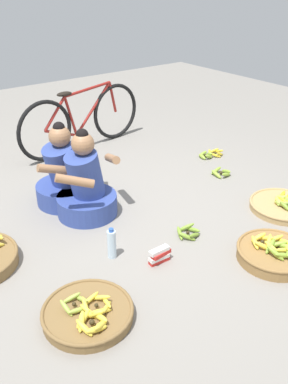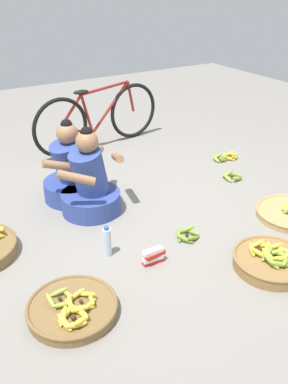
{
  "view_description": "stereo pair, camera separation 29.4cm",
  "coord_description": "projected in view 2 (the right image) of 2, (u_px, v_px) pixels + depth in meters",
  "views": [
    {
      "loc": [
        -1.72,
        -2.49,
        1.88
      ],
      "look_at": [
        0.0,
        -0.2,
        0.35
      ],
      "focal_mm": 38.61,
      "sensor_mm": 36.0,
      "label": 1
    },
    {
      "loc": [
        -1.48,
        -2.65,
        1.88
      ],
      "look_at": [
        0.0,
        -0.2,
        0.35
      ],
      "focal_mm": 38.61,
      "sensor_mm": 36.0,
      "label": 2
    }
  ],
  "objects": [
    {
      "name": "water_bottle",
      "position": [
        107.0,
        242.0,
        3.05
      ],
      "size": [
        0.07,
        0.07,
        0.25
      ],
      "color": "silver",
      "rests_on": "ground"
    },
    {
      "name": "banana_basket_front_right",
      "position": [
        271.0,
        261.0,
        2.94
      ],
      "size": [
        0.55,
        0.55,
        0.17
      ],
      "color": "olive",
      "rests_on": "ground"
    },
    {
      "name": "loose_bananas_mid_right",
      "position": [
        187.0,
        235.0,
        3.29
      ],
      "size": [
        0.22,
        0.22,
        0.09
      ],
      "color": "olive",
      "rests_on": "ground"
    },
    {
      "name": "loose_bananas_near_bicycle",
      "position": [
        232.0,
        176.0,
        4.22
      ],
      "size": [
        0.18,
        0.18,
        0.08
      ],
      "color": "#8CAD38",
      "rests_on": "ground"
    },
    {
      "name": "vendor_woman_behind",
      "position": [
        71.0,
        174.0,
        3.77
      ],
      "size": [
        0.69,
        0.52,
        0.77
      ],
      "color": "#334793",
      "rests_on": "ground"
    },
    {
      "name": "bicycle_leaning",
      "position": [
        99.0,
        118.0,
        4.87
      ],
      "size": [
        1.7,
        0.27,
        0.73
      ],
      "color": "black",
      "rests_on": "ground"
    },
    {
      "name": "ground_plane",
      "position": [
        132.0,
        218.0,
        3.56
      ],
      "size": [
        10.0,
        10.0,
        0.0
      ],
      "primitive_type": "plane",
      "color": "gray"
    },
    {
      "name": "banana_basket_back_center",
      "position": [
        73.0,
        308.0,
        2.55
      ],
      "size": [
        0.57,
        0.57,
        0.14
      ],
      "color": "brown",
      "rests_on": "ground"
    },
    {
      "name": "packet_carton_stack",
      "position": [
        153.0,
        256.0,
        2.99
      ],
      "size": [
        0.18,
        0.07,
        0.12
      ],
      "color": "red",
      "rests_on": "ground"
    },
    {
      "name": "vendor_woman_front",
      "position": [
        90.0,
        186.0,
        3.56
      ],
      "size": [
        0.7,
        0.54,
        0.78
      ],
      "color": "#334793",
      "rests_on": "ground"
    },
    {
      "name": "loose_bananas_front_center",
      "position": [
        225.0,
        157.0,
        4.66
      ],
      "size": [
        0.31,
        0.21,
        0.09
      ],
      "color": "#8CAD38",
      "rests_on": "ground"
    }
  ]
}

